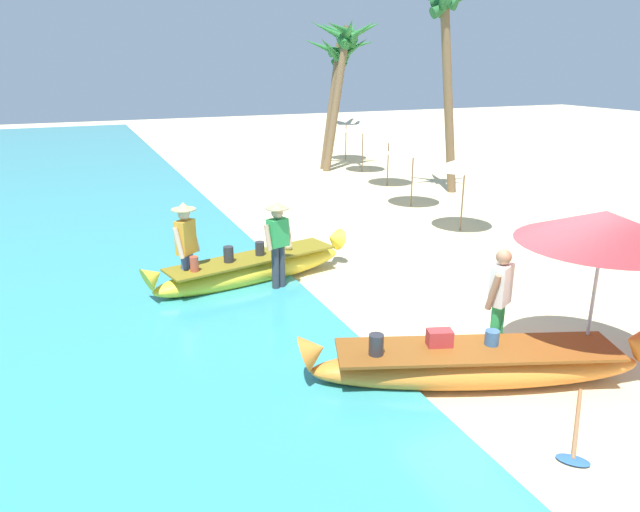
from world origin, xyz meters
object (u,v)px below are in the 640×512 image
(person_vendor_hatted, at_px, (278,240))
(palm_tree_leaning_seaward, at_px, (339,61))
(person_tourist_customer, at_px, (499,298))
(palm_tree_tall_inland, at_px, (445,24))
(boat_orange_foreground, at_px, (475,364))
(boat_yellow_midground, at_px, (253,269))
(paddle, at_px, (576,434))
(person_vendor_assistant, at_px, (186,243))
(patio_umbrella_large, at_px, (604,227))
(palm_tree_mid_cluster, at_px, (345,47))

(person_vendor_hatted, relative_size, palm_tree_leaning_seaward, 0.34)
(person_tourist_customer, xyz_separation_m, palm_tree_tall_inland, (5.56, 10.03, 4.29))
(person_vendor_hatted, bearing_deg, boat_orange_foreground, -72.71)
(boat_yellow_midground, distance_m, person_vendor_hatted, 1.01)
(person_vendor_hatted, height_order, person_tourist_customer, person_vendor_hatted)
(person_vendor_hatted, xyz_separation_m, person_tourist_customer, (2.07, -3.72, -0.07))
(boat_yellow_midground, relative_size, person_tourist_customer, 2.62)
(palm_tree_leaning_seaward, height_order, paddle, palm_tree_leaning_seaward)
(boat_yellow_midground, distance_m, palm_tree_tall_inland, 10.95)
(person_tourist_customer, relative_size, person_vendor_assistant, 0.94)
(patio_umbrella_large, distance_m, palm_tree_tall_inland, 12.16)
(person_vendor_hatted, height_order, patio_umbrella_large, patio_umbrella_large)
(person_vendor_assistant, distance_m, palm_tree_leaning_seaward, 14.59)
(boat_yellow_midground, height_order, palm_tree_tall_inland, palm_tree_tall_inland)
(boat_orange_foreground, xyz_separation_m, palm_tree_mid_cluster, (5.45, 15.81, 4.37))
(person_vendor_hatted, distance_m, patio_umbrella_large, 5.52)
(person_vendor_assistant, height_order, palm_tree_tall_inland, palm_tree_tall_inland)
(person_vendor_hatted, relative_size, person_tourist_customer, 1.05)
(person_vendor_assistant, bearing_deg, patio_umbrella_large, -47.12)
(person_vendor_assistant, bearing_deg, palm_tree_leaning_seaward, 54.19)
(person_vendor_hatted, distance_m, person_tourist_customer, 4.26)
(boat_orange_foreground, height_order, paddle, boat_orange_foreground)
(patio_umbrella_large, relative_size, palm_tree_mid_cluster, 0.40)
(person_tourist_customer, xyz_separation_m, palm_tree_leaning_seaward, (4.67, 15.76, 3.21))
(patio_umbrella_large, xyz_separation_m, palm_tree_leaning_seaward, (3.72, 16.53, 2.07))
(palm_tree_tall_inland, bearing_deg, person_vendor_assistant, -147.74)
(boat_yellow_midground, height_order, person_vendor_hatted, person_vendor_hatted)
(person_tourist_customer, relative_size, palm_tree_leaning_seaward, 0.33)
(boat_yellow_midground, bearing_deg, boat_orange_foreground, -71.34)
(palm_tree_leaning_seaward, bearing_deg, person_vendor_assistant, -125.81)
(person_vendor_hatted, relative_size, patio_umbrella_large, 0.76)
(patio_umbrella_large, distance_m, paddle, 2.73)
(boat_orange_foreground, distance_m, palm_tree_mid_cluster, 17.29)
(paddle, bearing_deg, person_vendor_hatted, 106.55)
(boat_orange_foreground, bearing_deg, person_vendor_assistant, 121.77)
(boat_orange_foreground, height_order, boat_yellow_midground, boat_yellow_midground)
(person_vendor_hatted, height_order, person_vendor_assistant, person_vendor_assistant)
(patio_umbrella_large, height_order, palm_tree_tall_inland, palm_tree_tall_inland)
(palm_tree_tall_inland, distance_m, palm_tree_mid_cluster, 5.37)
(boat_orange_foreground, bearing_deg, palm_tree_tall_inland, 59.10)
(person_vendor_hatted, relative_size, palm_tree_tall_inland, 0.27)
(person_vendor_assistant, bearing_deg, palm_tree_tall_inland, 32.26)
(person_vendor_assistant, relative_size, paddle, 1.27)
(boat_yellow_midground, height_order, patio_umbrella_large, patio_umbrella_large)
(boat_yellow_midground, bearing_deg, paddle, -72.30)
(boat_yellow_midground, bearing_deg, palm_tree_mid_cluster, 57.06)
(person_vendor_assistant, xyz_separation_m, patio_umbrella_large, (4.62, -4.97, 1.06))
(boat_orange_foreground, bearing_deg, palm_tree_mid_cluster, 70.98)
(boat_yellow_midground, distance_m, palm_tree_leaning_seaward, 13.96)
(person_tourist_customer, bearing_deg, palm_tree_tall_inland, 60.99)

